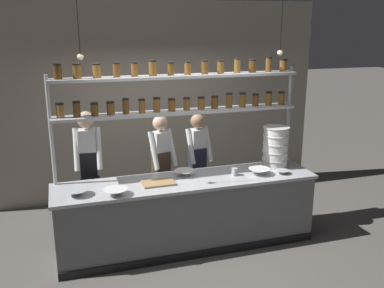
# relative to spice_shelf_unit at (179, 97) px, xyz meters

# --- Properties ---
(ground_plane) EXTENTS (40.00, 40.00, 0.00)m
(ground_plane) POSITION_rel_spice_shelf_unit_xyz_m (0.00, -0.33, -1.93)
(ground_plane) COLOR #5B5651
(back_wall) EXTENTS (5.75, 0.12, 3.21)m
(back_wall) POSITION_rel_spice_shelf_unit_xyz_m (0.00, 1.65, -0.33)
(back_wall) COLOR #9E9384
(back_wall) RESTS_ON ground_plane
(prep_counter) EXTENTS (3.35, 0.76, 0.92)m
(prep_counter) POSITION_rel_spice_shelf_unit_xyz_m (0.00, -0.33, -1.47)
(prep_counter) COLOR slate
(prep_counter) RESTS_ON ground_plane
(spice_shelf_unit) EXTENTS (3.24, 0.28, 2.40)m
(spice_shelf_unit) POSITION_rel_spice_shelf_unit_xyz_m (0.00, 0.00, 0.00)
(spice_shelf_unit) COLOR #B7BABF
(spice_shelf_unit) RESTS_ON ground_plane
(chef_left) EXTENTS (0.38, 0.31, 1.74)m
(chef_left) POSITION_rel_spice_shelf_unit_xyz_m (-1.16, 0.38, -0.92)
(chef_left) COLOR black
(chef_left) RESTS_ON ground_plane
(chef_center) EXTENTS (0.41, 0.35, 1.63)m
(chef_center) POSITION_rel_spice_shelf_unit_xyz_m (-0.17, 0.32, -1.00)
(chef_center) COLOR black
(chef_center) RESTS_ON ground_plane
(chef_right) EXTENTS (0.39, 0.32, 1.59)m
(chef_right) POSITION_rel_spice_shelf_unit_xyz_m (0.40, 0.45, -1.03)
(chef_right) COLOR black
(chef_right) RESTS_ON ground_plane
(container_stack) EXTENTS (0.36, 0.36, 0.56)m
(container_stack) POSITION_rel_spice_shelf_unit_xyz_m (1.32, -0.19, -0.73)
(container_stack) COLOR white
(container_stack) RESTS_ON prep_counter
(cutting_board) EXTENTS (0.40, 0.26, 0.02)m
(cutting_board) POSITION_rel_spice_shelf_unit_xyz_m (-0.38, -0.37, -1.00)
(cutting_board) COLOR #A88456
(cutting_board) RESTS_ON prep_counter
(prep_bowl_near_left) EXTENTS (0.27, 0.27, 0.07)m
(prep_bowl_near_left) POSITION_rel_spice_shelf_unit_xyz_m (0.02, -0.18, -0.98)
(prep_bowl_near_left) COLOR silver
(prep_bowl_near_left) RESTS_ON prep_counter
(prep_bowl_center_front) EXTENTS (0.29, 0.29, 0.08)m
(prep_bowl_center_front) POSITION_rel_spice_shelf_unit_xyz_m (0.97, -0.42, -0.97)
(prep_bowl_center_front) COLOR white
(prep_bowl_center_front) RESTS_ON prep_counter
(prep_bowl_center_back) EXTENTS (0.28, 0.28, 0.08)m
(prep_bowl_center_back) POSITION_rel_spice_shelf_unit_xyz_m (-0.93, -0.58, -0.98)
(prep_bowl_center_back) COLOR white
(prep_bowl_center_back) RESTS_ON prep_counter
(prep_bowl_near_right) EXTENTS (0.18, 0.18, 0.05)m
(prep_bowl_near_right) POSITION_rel_spice_shelf_unit_xyz_m (1.27, -0.49, -0.99)
(prep_bowl_near_right) COLOR #B2B7BC
(prep_bowl_near_right) RESTS_ON prep_counter
(prep_bowl_far_left) EXTENTS (0.27, 0.27, 0.08)m
(prep_bowl_far_left) POSITION_rel_spice_shelf_unit_xyz_m (-1.36, -0.45, -0.98)
(prep_bowl_far_left) COLOR #B2B7BC
(prep_bowl_far_left) RESTS_ON prep_counter
(serving_cup_front) EXTENTS (0.08, 0.08, 0.10)m
(serving_cup_front) POSITION_rel_spice_shelf_unit_xyz_m (0.64, -0.37, -0.96)
(serving_cup_front) COLOR #B2B7BC
(serving_cup_front) RESTS_ON prep_counter
(pendant_light_row) EXTENTS (2.51, 0.07, 0.71)m
(pendant_light_row) POSITION_rel_spice_shelf_unit_xyz_m (0.01, -0.33, 0.58)
(pendant_light_row) COLOR black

